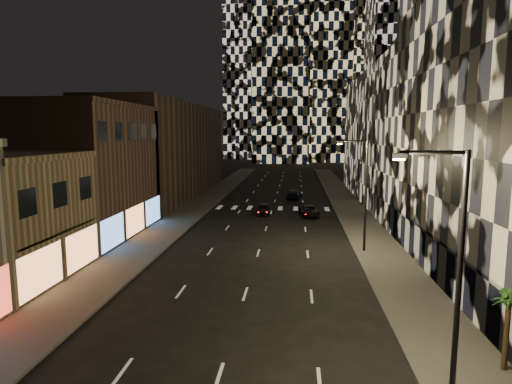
% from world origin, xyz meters
% --- Properties ---
extents(sidewalk_left, '(4.00, 120.00, 0.15)m').
position_xyz_m(sidewalk_left, '(-10.00, 50.00, 0.07)').
color(sidewalk_left, '#47443F').
rests_on(sidewalk_left, ground).
extents(sidewalk_right, '(4.00, 120.00, 0.15)m').
position_xyz_m(sidewalk_right, '(10.00, 50.00, 0.07)').
color(sidewalk_right, '#47443F').
rests_on(sidewalk_right, ground).
extents(curb_left, '(0.20, 120.00, 0.15)m').
position_xyz_m(curb_left, '(-7.90, 50.00, 0.07)').
color(curb_left, '#4C4C47').
rests_on(curb_left, ground).
extents(curb_right, '(0.20, 120.00, 0.15)m').
position_xyz_m(curb_right, '(7.90, 50.00, 0.07)').
color(curb_right, '#4C4C47').
rests_on(curb_right, ground).
extents(retail_brown, '(10.00, 15.00, 12.00)m').
position_xyz_m(retail_brown, '(-17.00, 33.50, 6.00)').
color(retail_brown, '#4C382B').
rests_on(retail_brown, ground).
extents(retail_filler_left, '(10.00, 40.00, 14.00)m').
position_xyz_m(retail_filler_left, '(-17.00, 60.00, 7.00)').
color(retail_filler_left, '#4C382B').
rests_on(retail_filler_left, ground).
extents(midrise_base, '(0.60, 25.00, 3.00)m').
position_xyz_m(midrise_base, '(12.30, 24.50, 1.50)').
color(midrise_base, '#383838').
rests_on(midrise_base, ground).
extents(midrise_filler_right, '(16.00, 40.00, 18.00)m').
position_xyz_m(midrise_filler_right, '(20.00, 57.00, 9.00)').
color(midrise_filler_right, '#232326').
rests_on(midrise_filler_right, ground).
extents(tower_center_low, '(18.00, 18.00, 95.00)m').
position_xyz_m(tower_center_low, '(-2.00, 140.00, 47.50)').
color(tower_center_low, black).
rests_on(tower_center_low, ground).
extents(streetlight_near, '(2.55, 0.25, 9.00)m').
position_xyz_m(streetlight_near, '(8.35, 10.00, 5.35)').
color(streetlight_near, black).
rests_on(streetlight_near, sidewalk_right).
extents(streetlight_far, '(2.55, 0.25, 9.00)m').
position_xyz_m(streetlight_far, '(8.35, 30.00, 5.35)').
color(streetlight_far, black).
rests_on(streetlight_far, sidewalk_right).
extents(car_dark_midlane, '(1.75, 3.88, 1.29)m').
position_xyz_m(car_dark_midlane, '(-0.81, 45.74, 0.65)').
color(car_dark_midlane, black).
rests_on(car_dark_midlane, ground).
extents(car_dark_oncoming, '(2.42, 4.93, 1.38)m').
position_xyz_m(car_dark_oncoming, '(2.74, 58.30, 0.69)').
color(car_dark_oncoming, black).
rests_on(car_dark_oncoming, ground).
extents(car_dark_rightlane, '(2.54, 4.65, 1.24)m').
position_xyz_m(car_dark_rightlane, '(4.59, 44.89, 0.62)').
color(car_dark_rightlane, black).
rests_on(car_dark_rightlane, ground).
extents(palm_tree, '(1.71, 1.69, 3.35)m').
position_xyz_m(palm_tree, '(11.50, 12.44, 2.91)').
color(palm_tree, '#47331E').
rests_on(palm_tree, sidewalk_right).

